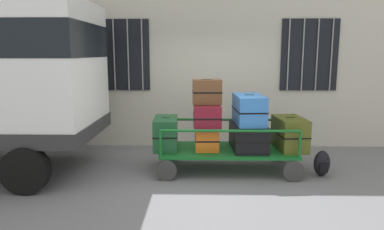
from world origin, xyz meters
TOP-DOWN VIEW (x-y plane):
  - ground_plane at (0.00, 0.00)m, footprint 40.00×40.00m
  - building_wall at (0.00, 2.26)m, footprint 12.00×0.38m
  - luggage_cart at (0.36, 0.45)m, footprint 2.39×1.16m
  - cart_railing at (0.36, 0.45)m, footprint 2.29×1.02m
  - suitcase_left_bottom at (-0.72, 0.47)m, footprint 0.44×0.80m
  - suitcase_midleft_bottom at (0.00, 0.42)m, footprint 0.42×0.54m
  - suitcase_midleft_middle at (0.00, 0.43)m, footprint 0.49×0.71m
  - suitcase_midleft_top at (0.00, 0.45)m, footprint 0.51×0.35m
  - suitcase_center_bottom at (0.72, 0.47)m, footprint 0.61×0.95m
  - suitcase_center_middle at (0.72, 0.46)m, footprint 0.52×0.90m
  - suitcase_midright_bottom at (1.44, 0.47)m, footprint 0.52×0.85m
  - backpack at (1.93, 0.16)m, footprint 0.27×0.22m

SIDE VIEW (x-z plane):
  - ground_plane at x=0.00m, z-range 0.00..0.00m
  - backpack at x=1.93m, z-range 0.00..0.44m
  - luggage_cart at x=0.36m, z-range 0.13..0.52m
  - suitcase_midleft_bottom at x=0.00m, z-range 0.38..0.78m
  - suitcase_center_bottom at x=0.72m, z-range 0.38..0.83m
  - suitcase_left_bottom at x=-0.72m, z-range 0.38..0.93m
  - suitcase_midright_bottom at x=1.44m, z-range 0.38..0.95m
  - cart_railing at x=0.36m, z-range 0.53..0.98m
  - suitcase_midleft_middle at x=0.00m, z-range 0.78..1.17m
  - suitcase_center_middle at x=0.72m, z-range 0.83..1.34m
  - suitcase_midleft_top at x=0.00m, z-range 1.17..1.60m
  - building_wall at x=0.00m, z-range 0.00..5.00m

